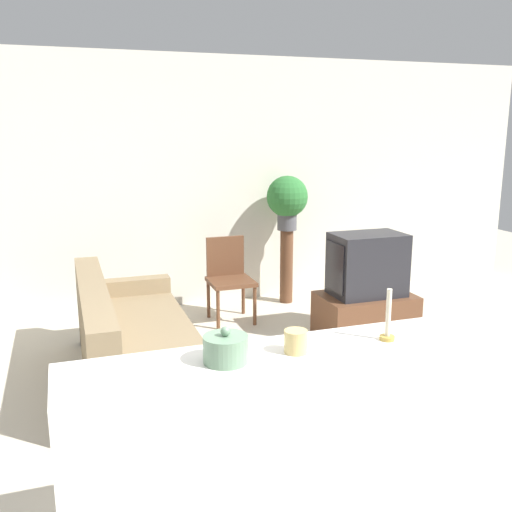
{
  "coord_description": "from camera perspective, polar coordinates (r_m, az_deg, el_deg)",
  "views": [
    {
      "loc": [
        -1.02,
        -2.67,
        1.95
      ],
      "look_at": [
        0.55,
        1.91,
        0.85
      ],
      "focal_mm": 40.0,
      "sensor_mm": 36.0,
      "label": 1
    }
  ],
  "objects": [
    {
      "name": "tv_stand",
      "position": [
        5.54,
        10.86,
        -5.82
      ],
      "size": [
        0.88,
        0.57,
        0.41
      ],
      "color": "brown",
      "rests_on": "ground_plane"
    },
    {
      "name": "plant_stand",
      "position": [
        6.42,
        3.06,
        -1.03
      ],
      "size": [
        0.15,
        0.15,
        0.83
      ],
      "color": "brown",
      "rests_on": "ground_plane"
    },
    {
      "name": "candle_jar",
      "position": [
        2.52,
        4.0,
        -8.52
      ],
      "size": [
        0.1,
        0.1,
        0.1
      ],
      "color": "tan",
      "rests_on": "foreground_counter"
    },
    {
      "name": "ground_plane",
      "position": [
        3.46,
        1.76,
        -21.51
      ],
      "size": [
        14.0,
        14.0,
        0.0
      ],
      "primitive_type": "plane",
      "color": "beige"
    },
    {
      "name": "wall_back",
      "position": [
        6.21,
        -9.49,
        7.08
      ],
      "size": [
        9.0,
        0.06,
        2.7
      ],
      "color": "beige",
      "rests_on": "ground_plane"
    },
    {
      "name": "couch",
      "position": [
        4.57,
        -12.16,
        -8.89
      ],
      "size": [
        0.84,
        2.05,
        0.8
      ],
      "color": "#847051",
      "rests_on": "ground_plane"
    },
    {
      "name": "decorative_bowl",
      "position": [
        2.41,
        -3.05,
        -9.24
      ],
      "size": [
        0.19,
        0.19,
        0.16
      ],
      "color": "gray",
      "rests_on": "foreground_counter"
    },
    {
      "name": "foreground_counter",
      "position": [
        2.79,
        5.78,
        -18.7
      ],
      "size": [
        2.24,
        0.44,
        0.99
      ],
      "color": "white",
      "rests_on": "ground_plane"
    },
    {
      "name": "candlestick",
      "position": [
        2.71,
        13.05,
        -6.59
      ],
      "size": [
        0.07,
        0.07,
        0.25
      ],
      "color": "#B7933D",
      "rests_on": "foreground_counter"
    },
    {
      "name": "television",
      "position": [
        5.4,
        11.02,
        -0.84
      ],
      "size": [
        0.67,
        0.43,
        0.58
      ],
      "color": "#232328",
      "rests_on": "tv_stand"
    },
    {
      "name": "potted_plant",
      "position": [
        6.29,
        3.14,
        5.76
      ],
      "size": [
        0.46,
        0.46,
        0.6
      ],
      "color": "#4C4C51",
      "rests_on": "plant_stand"
    },
    {
      "name": "wooden_chair",
      "position": [
        5.83,
        -2.74,
        -1.88
      ],
      "size": [
        0.44,
        0.44,
        0.85
      ],
      "color": "brown",
      "rests_on": "ground_plane"
    }
  ]
}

